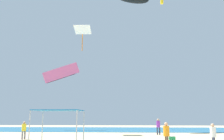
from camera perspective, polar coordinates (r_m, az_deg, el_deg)
name	(u,v)px	position (r m, az deg, el deg)	size (l,w,h in m)	color
ocean_strip	(125,129)	(46.44, 2.84, -13.00)	(110.00, 19.89, 0.03)	#1E6B93
canopy_tent	(59,112)	(19.47, -11.72, -9.06)	(3.33, 2.69, 2.55)	#B2B2B7
person_near_tent	(158,125)	(32.04, 10.23, -11.96)	(0.46, 0.45, 1.90)	#33384C
person_leftmost	(166,133)	(17.93, 11.96, -13.47)	(0.40, 0.45, 1.69)	brown
person_central	(24,129)	(25.92, -18.94, -12.22)	(0.40, 0.41, 1.67)	slate
person_rightmost	(213,134)	(18.40, 21.51, -13.05)	(0.38, 0.43, 1.61)	#33384C
cooler_box	(172,138)	(24.77, 13.18, -14.47)	(0.57, 0.37, 0.35)	#1E8C4C
kite_diamond_white	(83,31)	(34.89, -6.55, 8.63)	(2.24, 2.18, 3.21)	white
kite_parafoil_pink	(61,73)	(44.53, -11.22, -0.65)	(6.17, 1.89, 3.80)	pink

